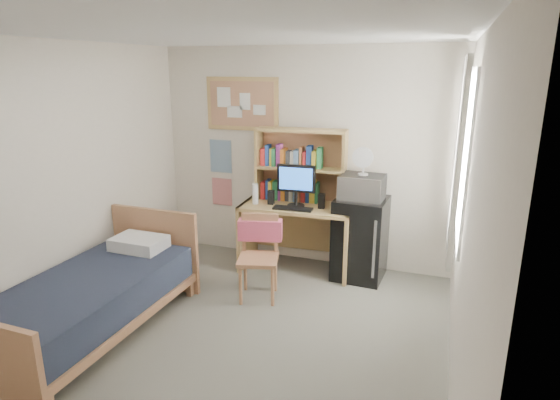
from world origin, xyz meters
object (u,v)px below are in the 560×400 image
(desk_fan, at_px, (364,162))
(desk, at_px, (297,237))
(desk_chair, at_px, (258,259))
(microwave, at_px, (362,187))
(mini_fridge, at_px, (360,238))
(speaker_right, at_px, (322,201))
(speaker_left, at_px, (271,197))
(bulletin_board, at_px, (242,104))
(monitor, at_px, (296,186))
(bed, at_px, (91,306))

(desk_fan, bearing_deg, desk, -174.93)
(desk_chair, distance_m, microwave, 1.40)
(desk, xyz_separation_m, mini_fridge, (0.74, 0.05, 0.07))
(mini_fridge, distance_m, desk_fan, 0.88)
(speaker_right, bearing_deg, mini_fridge, 7.91)
(speaker_left, bearing_deg, bulletin_board, 138.95)
(desk_chair, relative_size, mini_fridge, 0.94)
(desk_chair, height_order, speaker_left, speaker_left)
(desk_fan, bearing_deg, desk_chair, -133.08)
(bulletin_board, relative_size, monitor, 2.00)
(speaker_right, bearing_deg, desk, 168.69)
(bed, xyz_separation_m, speaker_left, (1.02, 1.91, 0.62))
(speaker_right, height_order, microwave, microwave)
(desk_chair, relative_size, monitor, 1.88)
(desk, height_order, speaker_right, speaker_right)
(mini_fridge, distance_m, microwave, 0.61)
(desk_chair, height_order, mini_fridge, mini_fridge)
(bulletin_board, distance_m, monitor, 1.26)
(desk_chair, bearing_deg, speaker_left, 85.50)
(monitor, height_order, desk_fan, desk_fan)
(speaker_right, bearing_deg, monitor, 180.00)
(desk, height_order, microwave, microwave)
(desk, relative_size, monitor, 2.74)
(desk_fan, bearing_deg, bed, -132.63)
(microwave, bearing_deg, mini_fridge, 90.00)
(desk_chair, xyz_separation_m, speaker_right, (0.46, 0.79, 0.45))
(speaker_right, bearing_deg, microwave, 5.42)
(speaker_left, relative_size, desk_fan, 0.58)
(speaker_left, relative_size, microwave, 0.35)
(speaker_right, relative_size, microwave, 0.36)
(bed, bearing_deg, desk_fan, 45.05)
(bulletin_board, distance_m, bed, 2.88)
(bulletin_board, xyz_separation_m, microwave, (1.56, -0.30, -0.84))
(bulletin_board, xyz_separation_m, desk, (0.82, -0.33, -1.52))
(mini_fridge, distance_m, monitor, 0.94)
(bed, xyz_separation_m, desk_fan, (2.06, 2.01, 1.08))
(microwave, distance_m, desk_fan, 0.28)
(mini_fridge, bearing_deg, desk, -173.40)
(bulletin_board, height_order, desk_chair, bulletin_board)
(mini_fridge, relative_size, desk_fan, 3.38)
(monitor, height_order, speaker_right, monitor)
(desk_chair, height_order, speaker_right, speaker_right)
(desk, xyz_separation_m, microwave, (0.74, 0.03, 0.68))
(bed, bearing_deg, microwave, 45.05)
(desk_chair, bearing_deg, desk, 64.45)
(monitor, relative_size, microwave, 1.00)
(desk_fan, bearing_deg, monitor, -170.31)
(mini_fridge, height_order, speaker_left, speaker_left)
(monitor, distance_m, speaker_left, 0.34)
(monitor, relative_size, desk_fan, 1.69)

